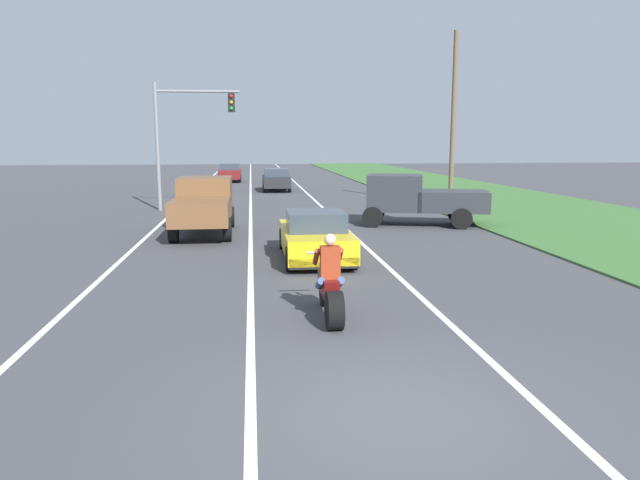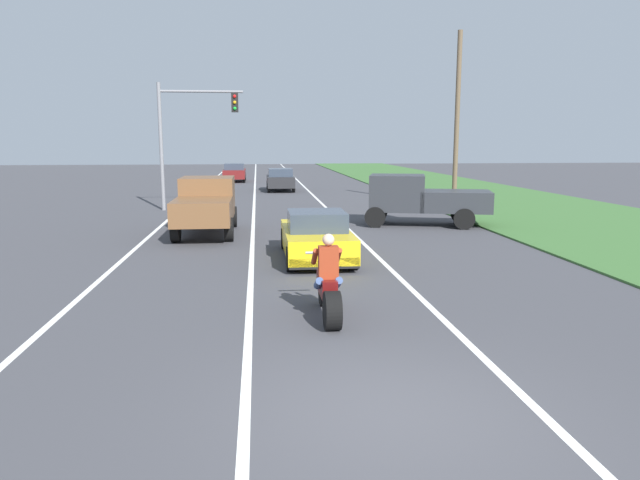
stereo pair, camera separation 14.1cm
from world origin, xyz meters
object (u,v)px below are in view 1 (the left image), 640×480
Objects in this scene: pickup_truck_right_shoulder_dark_grey at (418,197)px; distant_car_far_ahead at (276,179)px; motorcycle_with_rider at (330,289)px; sports_car_yellow at (315,237)px; distant_car_further_ahead at (230,172)px; pickup_truck_left_lane_brown at (204,204)px; traffic_light_mast_near at (182,127)px.

pickup_truck_right_shoulder_dark_grey reaches higher than distant_car_far_ahead.
motorcycle_with_rider is at bearing -90.50° from distant_car_far_ahead.
distant_car_further_ahead reaches higher than sports_car_yellow.
distant_car_further_ahead is at bearing 109.69° from distant_car_far_ahead.
pickup_truck_left_lane_brown is at bearing -89.92° from distant_car_further_ahead.
distant_car_far_ahead is (0.25, 28.90, 0.18)m from motorcycle_with_rider.
distant_car_further_ahead is at bearing 85.87° from traffic_light_mast_near.
motorcycle_with_rider is 0.55× the size of distant_car_further_ahead.
sports_car_yellow is 7.86m from pickup_truck_right_shoulder_dark_grey.
traffic_light_mast_near is 1.50× the size of distant_car_further_ahead.
distant_car_far_ahead is (4.85, 10.62, -3.18)m from traffic_light_mast_near.
pickup_truck_left_lane_brown is 8.34m from pickup_truck_right_shoulder_dark_grey.
pickup_truck_left_lane_brown and pickup_truck_right_shoulder_dark_grey have the same top height.
traffic_light_mast_near is at bearing 146.93° from pickup_truck_right_shoulder_dark_grey.
traffic_light_mast_near reaches higher than pickup_truck_left_lane_brown.
motorcycle_with_rider is at bearing -93.51° from sports_car_yellow.
pickup_truck_right_shoulder_dark_grey is at bearing 9.66° from pickup_truck_left_lane_brown.
motorcycle_with_rider is 19.15m from traffic_light_mast_near.
sports_car_yellow is 0.72× the size of traffic_light_mast_near.
pickup_truck_right_shoulder_dark_grey is 1.29× the size of distant_car_far_ahead.
traffic_light_mast_near is (-9.71, 6.32, 2.85)m from pickup_truck_right_shoulder_dark_grey.
traffic_light_mast_near reaches higher than motorcycle_with_rider.
pickup_truck_left_lane_brown is at bearing 125.58° from sports_car_yellow.
pickup_truck_right_shoulder_dark_grey is (8.22, 1.40, 0.00)m from pickup_truck_left_lane_brown.
motorcycle_with_rider is at bearing -75.89° from traffic_light_mast_near.
pickup_truck_left_lane_brown is at bearing -100.38° from distant_car_far_ahead.
sports_car_yellow is 5.96m from pickup_truck_left_lane_brown.
sports_car_yellow is 1.08× the size of distant_car_further_ahead.
sports_car_yellow is at bearing -83.89° from distant_car_further_ahead.
pickup_truck_left_lane_brown is 0.80× the size of traffic_light_mast_near.
distant_car_far_ahead is at bearing 106.02° from pickup_truck_right_shoulder_dark_grey.
motorcycle_with_rider is at bearing -73.61° from pickup_truck_left_lane_brown.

